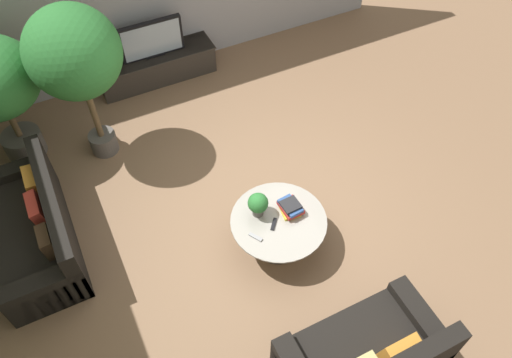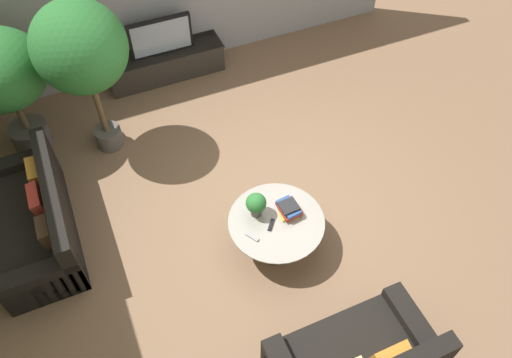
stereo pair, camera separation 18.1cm
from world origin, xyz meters
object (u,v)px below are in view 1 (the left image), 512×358
Objects in this scene: potted_plant_tabletop at (258,204)px; couch_by_wall at (36,231)px; media_console at (157,66)px; potted_palm_corner at (74,56)px; coffee_table at (278,227)px; television at (151,39)px.

couch_by_wall is at bearing 156.32° from potted_plant_tabletop.
media_console is 2.09m from potted_palm_corner.
coffee_table is (0.26, -3.49, 0.09)m from media_console.
media_console is at bearing 90.00° from television.
media_console is at bearing 44.18° from potted_palm_corner.
media_console is at bearing 135.83° from couch_by_wall.
coffee_table is at bearing -85.80° from media_console.
potted_plant_tabletop is at bearing -88.44° from media_console.
potted_plant_tabletop is at bearing 66.32° from couch_by_wall.
coffee_table is 3.02m from potted_palm_corner.
coffee_table is 0.40m from potted_plant_tabletop.
media_console is 1.91× the size of television.
media_console is 3.33m from potted_plant_tabletop.
couch_by_wall is at bearing 154.21° from coffee_table.
potted_plant_tabletop is at bearing 132.13° from coffee_table.
potted_palm_corner is (-1.41, 2.37, 1.24)m from coffee_table.
coffee_table is at bearing -47.87° from potted_plant_tabletop.
media_console is 3.20m from couch_by_wall.
couch_by_wall is at bearing -132.51° from potted_palm_corner.
potted_palm_corner is (-1.15, -1.12, 1.33)m from media_console.
media_console is at bearing 91.56° from potted_plant_tabletop.
potted_palm_corner is at bearing 120.74° from coffee_table.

